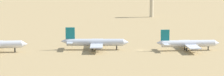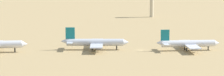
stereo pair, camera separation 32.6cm
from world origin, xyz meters
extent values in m
plane|color=tan|center=(0.00, 0.00, 0.00)|extent=(4000.00, 4000.00, 0.00)
cone|color=silver|center=(-66.85, -2.14, 4.57)|extent=(3.31, 4.17, 4.13)
cylinder|color=black|center=(-72.54, -2.21, 1.20)|extent=(0.76, 0.76, 2.39)
cylinder|color=silver|center=(-26.16, 3.02, 4.38)|extent=(33.57, 6.34, 4.17)
cone|color=silver|center=(-8.05, 1.83, 4.38)|extent=(3.38, 4.16, 3.96)
cone|color=silver|center=(-44.27, 4.20, 5.01)|extent=(4.39, 3.81, 3.55)
cube|color=#14727A|center=(-40.73, 3.97, 9.86)|extent=(5.45, 0.87, 6.78)
cube|color=silver|center=(-40.46, 8.13, 4.80)|extent=(3.79, 7.29, 0.38)
cube|color=silver|center=(-41.00, -0.20, 4.80)|extent=(3.79, 7.29, 0.38)
cube|color=silver|center=(-25.12, 2.95, 3.75)|extent=(9.25, 33.76, 0.58)
cylinder|color=slate|center=(-23.57, 10.68, 2.29)|extent=(3.90, 2.53, 2.29)
cylinder|color=slate|center=(-24.59, -4.93, 2.29)|extent=(3.90, 2.53, 2.29)
cylinder|color=black|center=(-13.50, 2.19, 1.15)|extent=(0.73, 0.73, 2.29)
cylinder|color=black|center=(-27.56, 5.61, 1.15)|extent=(0.73, 0.73, 2.29)
cylinder|color=black|center=(-27.88, 0.62, 1.15)|extent=(0.73, 0.73, 2.29)
cylinder|color=silver|center=(27.93, -3.16, 4.12)|extent=(31.52, 4.99, 3.93)
cone|color=silver|center=(45.00, -2.58, 4.12)|extent=(3.07, 3.83, 3.73)
cone|color=silver|center=(10.87, -3.74, 4.71)|extent=(4.04, 3.47, 3.34)
cube|color=#14727A|center=(14.20, -3.63, 9.28)|extent=(5.12, 0.66, 6.38)
cube|color=silver|center=(14.07, 0.30, 4.51)|extent=(3.37, 6.78, 0.35)
cube|color=silver|center=(14.33, -7.55, 4.51)|extent=(3.37, 6.78, 0.35)
cube|color=silver|center=(28.92, -3.12, 3.53)|extent=(7.74, 31.62, 0.55)
cylinder|color=slate|center=(29.65, 4.27, 2.16)|extent=(3.60, 2.28, 2.16)
cylinder|color=slate|center=(30.15, -10.45, 2.16)|extent=(3.60, 2.28, 2.16)
cylinder|color=black|center=(39.86, -2.75, 1.08)|extent=(0.69, 0.69, 2.16)
cylinder|color=black|center=(26.38, -0.85, 1.08)|extent=(0.69, 0.69, 2.16)
cylinder|color=black|center=(26.54, -5.56, 1.08)|extent=(0.69, 0.69, 2.16)
cylinder|color=#C6B793|center=(27.63, 163.16, 9.46)|extent=(3.20, 3.20, 18.92)
camera|label=1|loc=(-39.92, -361.51, 62.57)|focal=101.02mm
camera|label=2|loc=(-39.59, -361.53, 62.57)|focal=101.02mm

